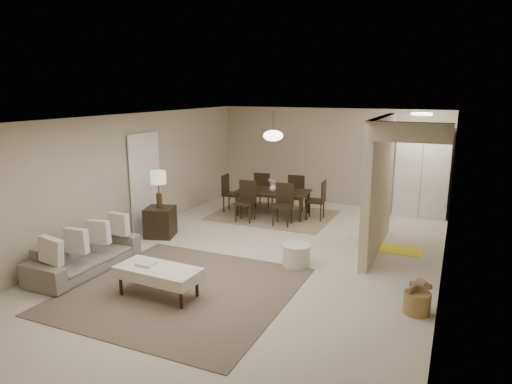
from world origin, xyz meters
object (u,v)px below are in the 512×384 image
at_px(sofa, 85,254).
at_px(side_table, 160,222).
at_px(round_pouf, 297,255).
at_px(pantry_cabinet, 422,173).
at_px(dining_table, 273,203).
at_px(ottoman_bench, 158,273).
at_px(wicker_basket, 417,303).

height_order(sofa, side_table, side_table).
height_order(sofa, round_pouf, sofa).
bearing_deg(pantry_cabinet, sofa, -129.18).
relative_size(sofa, dining_table, 1.15).
bearing_deg(ottoman_bench, dining_table, 93.83).
distance_m(pantry_cabinet, sofa, 7.64).
distance_m(pantry_cabinet, dining_table, 3.61).
bearing_deg(dining_table, wicker_basket, -50.73).
xyz_separation_m(ottoman_bench, dining_table, (-0.12, 4.75, -0.06)).
bearing_deg(wicker_basket, sofa, -172.39).
bearing_deg(wicker_basket, side_table, 165.36).
bearing_deg(wicker_basket, ottoman_bench, -164.15).
bearing_deg(round_pouf, ottoman_bench, -126.90).
height_order(pantry_cabinet, side_table, pantry_cabinet).
relative_size(ottoman_bench, dining_table, 0.74).
xyz_separation_m(pantry_cabinet, wicker_basket, (0.40, -5.20, -0.90)).
relative_size(pantry_cabinet, dining_table, 1.22).
distance_m(wicker_basket, dining_table, 5.22).
height_order(sofa, wicker_basket, sofa).
bearing_deg(pantry_cabinet, wicker_basket, -85.60).
relative_size(side_table, wicker_basket, 1.70).
relative_size(ottoman_bench, wicker_basket, 3.56).
distance_m(pantry_cabinet, ottoman_bench, 6.96).
bearing_deg(side_table, wicker_basket, -14.64).
xyz_separation_m(side_table, dining_table, (1.52, 2.41, -0.00)).
height_order(wicker_basket, dining_table, dining_table).
bearing_deg(wicker_basket, pantry_cabinet, 94.40).
xyz_separation_m(side_table, round_pouf, (3.10, -0.40, -0.12)).
bearing_deg(pantry_cabinet, round_pouf, -111.19).
xyz_separation_m(pantry_cabinet, sofa, (-4.80, -5.89, -0.76)).
distance_m(round_pouf, dining_table, 3.22).
relative_size(side_table, dining_table, 0.35).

